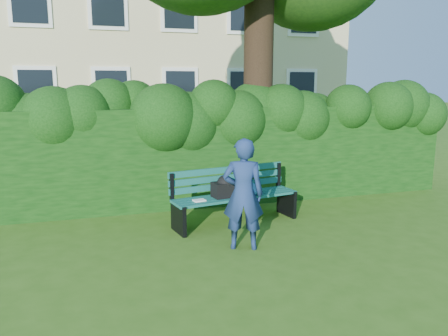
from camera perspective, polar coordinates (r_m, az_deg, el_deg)
name	(u,v)px	position (r m, az deg, el deg)	size (l,w,h in m)	color
ground	(236,240)	(6.43, 1.57, -9.33)	(80.00, 80.00, 0.00)	#335A15
hedge	(199,155)	(8.25, -3.22, 1.68)	(10.00, 1.00, 1.80)	black
park_bench	(235,193)	(7.04, 1.50, -3.24)	(2.15, 0.93, 0.89)	#0E4A49
man_reading	(243,194)	(5.89, 2.52, -3.45)	(0.56, 0.37, 1.53)	navy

